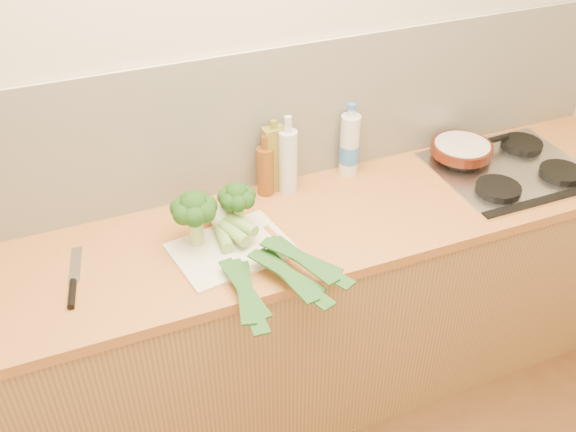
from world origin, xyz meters
The scene contains 15 objects.
room_shell centered at (0.00, 1.49, 1.17)m, with size 3.50×3.50×3.50m.
counter centered at (0.00, 1.20, 0.45)m, with size 3.20×0.62×0.90m.
gas_hob centered at (1.02, 1.20, 0.91)m, with size 0.58×0.50×0.04m.
chopping_board centered at (-0.17, 1.14, 0.91)m, with size 0.38×0.28×0.01m, color silver.
broccoli_left centered at (-0.27, 1.21, 1.05)m, with size 0.16×0.16×0.20m.
broccoli_right centered at (-0.11, 1.24, 1.03)m, with size 0.13×0.13×0.18m.
leek_front centered at (-0.19, 1.10, 0.93)m, with size 0.12×0.64×0.04m.
leek_mid centered at (-0.12, 1.09, 0.95)m, with size 0.25×0.62×0.04m.
leek_back centered at (-0.08, 1.10, 0.97)m, with size 0.31×0.58×0.04m.
chefs_knife centered at (-0.69, 1.15, 0.91)m, with size 0.08×0.31×0.02m.
skillet centered at (0.88, 1.34, 0.96)m, with size 0.36×0.25×0.04m.
oil_tin centered at (0.10, 1.44, 1.03)m, with size 0.08×0.05×0.29m.
glass_bottle centered at (0.15, 1.40, 1.03)m, with size 0.07×0.07×0.32m.
amber_bottle centered at (0.06, 1.42, 1.00)m, with size 0.06×0.06×0.24m.
water_bottle centered at (0.42, 1.44, 1.02)m, with size 0.08×0.08×0.28m.
Camera 1 is at (-0.62, -0.48, 2.27)m, focal length 40.00 mm.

